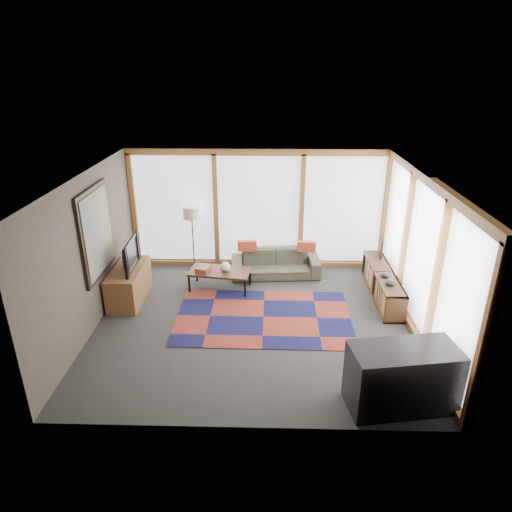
{
  "coord_description": "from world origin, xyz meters",
  "views": [
    {
      "loc": [
        0.2,
        -6.9,
        4.22
      ],
      "look_at": [
        0.0,
        0.4,
        1.1
      ],
      "focal_mm": 32.0,
      "sensor_mm": 36.0,
      "label": 1
    }
  ],
  "objects_px": {
    "sofa": "(276,263)",
    "bar_counter": "(402,378)",
    "bookshelf": "(382,284)",
    "tv_console": "(129,284)",
    "television": "(127,254)",
    "coffee_table": "(220,280)",
    "floor_lamp": "(193,239)"
  },
  "relations": [
    {
      "from": "tv_console",
      "to": "bar_counter",
      "type": "distance_m",
      "value": 5.23
    },
    {
      "from": "floor_lamp",
      "to": "tv_console",
      "type": "relative_size",
      "value": 1.11
    },
    {
      "from": "coffee_table",
      "to": "television",
      "type": "relative_size",
      "value": 1.21
    },
    {
      "from": "floor_lamp",
      "to": "tv_console",
      "type": "bearing_deg",
      "value": -126.26
    },
    {
      "from": "tv_console",
      "to": "bar_counter",
      "type": "bearing_deg",
      "value": -32.68
    },
    {
      "from": "sofa",
      "to": "bar_counter",
      "type": "height_order",
      "value": "bar_counter"
    },
    {
      "from": "bookshelf",
      "to": "tv_console",
      "type": "bearing_deg",
      "value": -176.94
    },
    {
      "from": "floor_lamp",
      "to": "bookshelf",
      "type": "height_order",
      "value": "floor_lamp"
    },
    {
      "from": "bookshelf",
      "to": "tv_console",
      "type": "distance_m",
      "value": 4.87
    },
    {
      "from": "sofa",
      "to": "coffee_table",
      "type": "distance_m",
      "value": 1.3
    },
    {
      "from": "coffee_table",
      "to": "bookshelf",
      "type": "xyz_separation_m",
      "value": [
        3.17,
        -0.22,
        0.06
      ]
    },
    {
      "from": "coffee_table",
      "to": "bookshelf",
      "type": "relative_size",
      "value": 0.57
    },
    {
      "from": "tv_console",
      "to": "coffee_table",
      "type": "bearing_deg",
      "value": 16.02
    },
    {
      "from": "sofa",
      "to": "television",
      "type": "bearing_deg",
      "value": -162.25
    },
    {
      "from": "floor_lamp",
      "to": "bar_counter",
      "type": "bearing_deg",
      "value": -51.36
    },
    {
      "from": "sofa",
      "to": "tv_console",
      "type": "height_order",
      "value": "tv_console"
    },
    {
      "from": "sofa",
      "to": "television",
      "type": "height_order",
      "value": "television"
    },
    {
      "from": "bookshelf",
      "to": "bar_counter",
      "type": "height_order",
      "value": "bar_counter"
    },
    {
      "from": "floor_lamp",
      "to": "bookshelf",
      "type": "relative_size",
      "value": 0.69
    },
    {
      "from": "bookshelf",
      "to": "bar_counter",
      "type": "relative_size",
      "value": 1.52
    },
    {
      "from": "floor_lamp",
      "to": "television",
      "type": "height_order",
      "value": "floor_lamp"
    },
    {
      "from": "sofa",
      "to": "television",
      "type": "xyz_separation_m",
      "value": [
        -2.79,
        -1.14,
        0.66
      ]
    },
    {
      "from": "sofa",
      "to": "tv_console",
      "type": "distance_m",
      "value": 3.03
    },
    {
      "from": "sofa",
      "to": "television",
      "type": "relative_size",
      "value": 1.88
    },
    {
      "from": "tv_console",
      "to": "television",
      "type": "height_order",
      "value": "television"
    },
    {
      "from": "tv_console",
      "to": "bookshelf",
      "type": "bearing_deg",
      "value": 3.06
    },
    {
      "from": "tv_console",
      "to": "bar_counter",
      "type": "relative_size",
      "value": 0.94
    },
    {
      "from": "tv_console",
      "to": "television",
      "type": "distance_m",
      "value": 0.61
    },
    {
      "from": "coffee_table",
      "to": "bar_counter",
      "type": "relative_size",
      "value": 0.87
    },
    {
      "from": "sofa",
      "to": "coffee_table",
      "type": "bearing_deg",
      "value": -153.59
    },
    {
      "from": "sofa",
      "to": "tv_console",
      "type": "bearing_deg",
      "value": -162.14
    },
    {
      "from": "sofa",
      "to": "coffee_table",
      "type": "height_order",
      "value": "sofa"
    }
  ]
}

